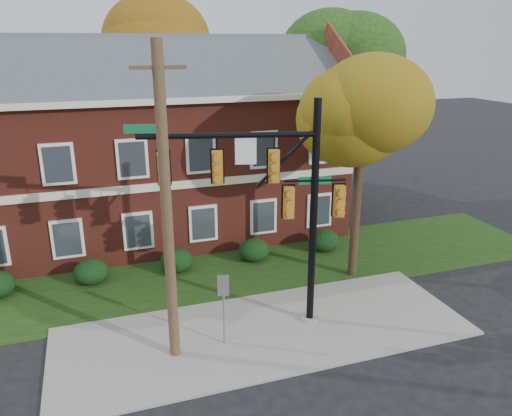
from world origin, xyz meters
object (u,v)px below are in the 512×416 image
object	(u,v)px
utility_pole	(167,211)
sign_post	(224,298)
apartment_building	(153,136)
hedge_left	(91,272)
traffic_signal	(272,192)
hedge_right	(254,250)
tree_right_rear	(351,66)
tree_far_rear	(154,51)
tree_near_right	(369,118)
hedge_center	(176,260)
hedge_far_right	(324,241)

from	to	relation	value
utility_pole	sign_post	xyz separation A→B (m)	(1.63, 0.07, -3.13)
apartment_building	hedge_left	size ratio (longest dim) A/B	13.43
hedge_left	traffic_signal	size ratio (longest dim) A/B	0.18
hedge_right	tree_right_rear	distance (m)	12.50
hedge_left	tree_right_rear	size ratio (longest dim) A/B	0.13
tree_far_rear	tree_right_rear	bearing A→B (deg)	-35.00
hedge_left	apartment_building	bearing A→B (deg)	56.33
hedge_left	tree_right_rear	distance (m)	17.74
apartment_building	hedge_right	world-z (taller)	apartment_building
utility_pole	traffic_signal	bearing A→B (deg)	19.18
tree_right_rear	hedge_right	bearing A→B (deg)	-141.98
tree_near_right	sign_post	world-z (taller)	tree_near_right
hedge_center	tree_far_rear	world-z (taller)	tree_far_rear
hedge_left	traffic_signal	world-z (taller)	traffic_signal
hedge_far_right	tree_near_right	bearing A→B (deg)	-85.48
tree_right_rear	traffic_signal	bearing A→B (deg)	-128.31
sign_post	hedge_right	bearing A→B (deg)	79.98
hedge_center	tree_right_rear	world-z (taller)	tree_right_rear
traffic_signal	sign_post	xyz separation A→B (m)	(-1.87, -0.75, -3.14)
tree_right_rear	apartment_building	bearing A→B (deg)	-175.67
tree_right_rear	utility_pole	xyz separation A→B (m)	(-12.45, -12.14, -3.29)
hedge_center	apartment_building	bearing A→B (deg)	90.00
hedge_center	utility_pole	bearing A→B (deg)	-100.65
apartment_building	hedge_center	bearing A→B (deg)	-90.00
hedge_left	hedge_far_right	distance (m)	10.50
hedge_far_right	traffic_signal	world-z (taller)	traffic_signal
tree_near_right	tree_right_rear	distance (m)	9.94
hedge_center	tree_near_right	bearing A→B (deg)	-21.42
tree_right_rear	hedge_center	bearing A→B (deg)	-151.63
hedge_center	hedge_far_right	bearing A→B (deg)	0.00
tree_right_rear	tree_far_rear	xyz separation A→B (m)	(-9.97, 6.98, 0.72)
hedge_right	hedge_far_right	world-z (taller)	same
traffic_signal	hedge_left	bearing A→B (deg)	151.80
apartment_building	tree_far_rear	xyz separation A→B (m)	(1.34, 7.84, 3.86)
tree_far_rear	utility_pole	bearing A→B (deg)	-97.38
hedge_right	tree_right_rear	world-z (taller)	tree_right_rear
hedge_right	traffic_signal	size ratio (longest dim) A/B	0.18
hedge_center	tree_far_rear	distance (m)	15.57
hedge_left	tree_near_right	distance (m)	12.68
apartment_building	tree_right_rear	bearing A→B (deg)	4.33
utility_pole	hedge_left	bearing A→B (deg)	117.54
hedge_left	tree_right_rear	bearing A→B (deg)	22.42
tree_near_right	traffic_signal	distance (m)	5.70
hedge_center	utility_pole	xyz separation A→B (m)	(-1.13, -6.03, 4.31)
hedge_center	tree_right_rear	size ratio (longest dim) A/B	0.13
tree_right_rear	tree_far_rear	size ratio (longest dim) A/B	0.92
hedge_left	sign_post	xyz separation A→B (m)	(4.00, -5.96, 1.18)
sign_post	hedge_far_right	bearing A→B (deg)	59.22
tree_near_right	utility_pole	size ratio (longest dim) A/B	0.90
tree_near_right	traffic_signal	size ratio (longest dim) A/B	1.10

